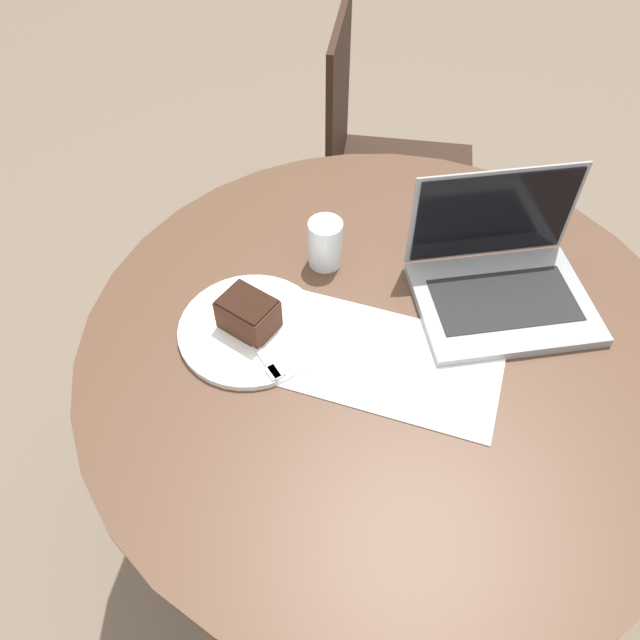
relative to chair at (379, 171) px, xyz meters
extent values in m
plane|color=#6B5B4C|center=(-0.14, -0.86, -0.48)|extent=(12.00, 12.00, 0.00)
cylinder|color=#4C3323|center=(-0.14, -0.86, -0.47)|extent=(0.49, 0.49, 0.02)
cylinder|color=#4C3323|center=(-0.14, -0.86, -0.10)|extent=(0.13, 0.13, 0.73)
cylinder|color=#4C3323|center=(-0.14, -0.86, 0.28)|extent=(1.08, 1.08, 0.03)
cube|color=black|center=(0.07, -0.02, -0.03)|extent=(0.51, 0.51, 0.02)
cube|color=black|center=(-0.12, 0.03, 0.21)|extent=(0.11, 0.38, 0.47)
cube|color=black|center=(0.30, 0.12, -0.26)|extent=(0.04, 0.04, 0.44)
cube|color=black|center=(0.21, -0.25, -0.26)|extent=(0.04, 0.04, 0.44)
cube|color=black|center=(-0.07, 0.22, -0.26)|extent=(0.04, 0.04, 0.44)
cube|color=black|center=(-0.16, -0.16, -0.26)|extent=(0.04, 0.04, 0.44)
cube|color=white|center=(-0.16, -0.91, 0.30)|extent=(0.43, 0.35, 0.00)
cylinder|color=white|center=(-0.38, -0.82, 0.30)|extent=(0.25, 0.25, 0.01)
cube|color=#472619|center=(-0.39, -0.82, 0.34)|extent=(0.12, 0.11, 0.06)
cube|color=black|center=(-0.39, -0.82, 0.37)|extent=(0.11, 0.11, 0.00)
cube|color=silver|center=(-0.38, -0.86, 0.31)|extent=(0.09, 0.16, 0.00)
cube|color=silver|center=(-0.35, -0.92, 0.31)|extent=(0.04, 0.04, 0.00)
cylinder|color=#C6AD89|center=(0.14, -0.59, 0.34)|extent=(0.08, 0.08, 0.09)
cylinder|color=silver|center=(-0.24, -0.66, 0.34)|extent=(0.07, 0.07, 0.10)
cube|color=gray|center=(0.07, -0.81, 0.30)|extent=(0.32, 0.25, 0.02)
cube|color=black|center=(0.07, -0.81, 0.31)|extent=(0.26, 0.15, 0.00)
cube|color=gray|center=(0.07, -0.69, 0.41)|extent=(0.31, 0.02, 0.19)
cube|color=black|center=(0.07, -0.69, 0.41)|extent=(0.29, 0.02, 0.18)
camera|label=1|loc=(-0.33, -1.52, 1.15)|focal=35.00mm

